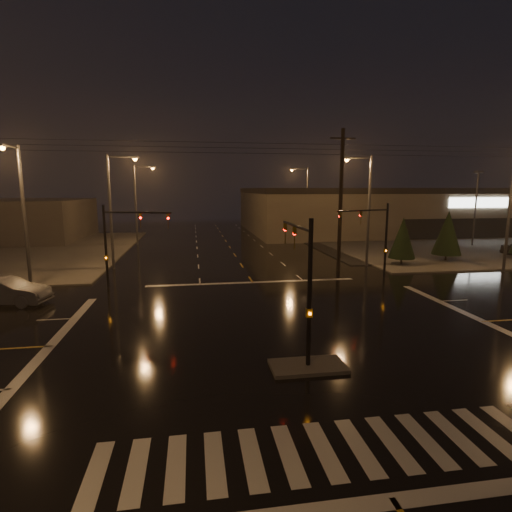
# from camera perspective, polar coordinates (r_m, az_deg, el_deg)

# --- Properties ---
(ground) EXTENTS (140.00, 140.00, 0.00)m
(ground) POSITION_cam_1_polar(r_m,az_deg,el_deg) (20.30, 4.19, -10.90)
(ground) COLOR black
(ground) RESTS_ON ground
(sidewalk_ne) EXTENTS (36.00, 36.00, 0.12)m
(sidewalk_ne) POSITION_cam_1_polar(r_m,az_deg,el_deg) (59.88, 26.17, 1.85)
(sidewalk_ne) COLOR #46433F
(sidewalk_ne) RESTS_ON ground
(median_island) EXTENTS (3.00, 1.60, 0.15)m
(median_island) POSITION_cam_1_polar(r_m,az_deg,el_deg) (16.70, 7.42, -15.35)
(median_island) COLOR #46433F
(median_island) RESTS_ON ground
(crosswalk) EXTENTS (15.00, 2.60, 0.01)m
(crosswalk) POSITION_cam_1_polar(r_m,az_deg,el_deg) (12.64, 14.44, -24.84)
(crosswalk) COLOR beige
(crosswalk) RESTS_ON ground
(stop_bar_near) EXTENTS (16.00, 0.50, 0.01)m
(stop_bar_near) POSITION_cam_1_polar(r_m,az_deg,el_deg) (11.22, 19.11, -30.18)
(stop_bar_near) COLOR beige
(stop_bar_near) RESTS_ON ground
(stop_bar_far) EXTENTS (16.00, 0.50, 0.01)m
(stop_bar_far) POSITION_cam_1_polar(r_m,az_deg,el_deg) (30.66, -0.49, -3.78)
(stop_bar_far) COLOR beige
(stop_bar_far) RESTS_ON ground
(parking_lot) EXTENTS (50.00, 24.00, 0.08)m
(parking_lot) POSITION_cam_1_polar(r_m,az_deg,el_deg) (61.36, 31.07, 1.60)
(parking_lot) COLOR black
(parking_lot) RESTS_ON ground
(retail_building) EXTENTS (60.20, 28.30, 7.20)m
(retail_building) POSITION_cam_1_polar(r_m,az_deg,el_deg) (75.64, 22.56, 6.39)
(retail_building) COLOR #6C5F4D
(retail_building) RESTS_ON ground
(signal_mast_median) EXTENTS (0.25, 4.59, 6.00)m
(signal_mast_median) POSITION_cam_1_polar(r_m,az_deg,el_deg) (16.39, 6.79, -2.25)
(signal_mast_median) COLOR black
(signal_mast_median) RESTS_ON ground
(signal_mast_ne) EXTENTS (4.84, 1.86, 6.00)m
(signal_mast_ne) POSITION_cam_1_polar(r_m,az_deg,el_deg) (32.00, 16.83, 3.25)
(signal_mast_ne) COLOR black
(signal_mast_ne) RESTS_ON ground
(signal_mast_nw) EXTENTS (4.84, 1.86, 6.00)m
(signal_mast_nw) POSITION_cam_1_polar(r_m,az_deg,el_deg) (29.27, -18.98, 2.59)
(signal_mast_nw) COLOR black
(signal_mast_nw) RESTS_ON ground
(streetlight_1) EXTENTS (2.77, 0.32, 10.00)m
(streetlight_1) POSITION_cam_1_polar(r_m,az_deg,el_deg) (37.15, -19.66, 7.04)
(streetlight_1) COLOR #38383A
(streetlight_1) RESTS_ON ground
(streetlight_2) EXTENTS (2.77, 0.32, 10.00)m
(streetlight_2) POSITION_cam_1_polar(r_m,az_deg,el_deg) (52.95, -16.50, 7.80)
(streetlight_2) COLOR #38383A
(streetlight_2) RESTS_ON ground
(streetlight_3) EXTENTS (2.77, 0.32, 10.00)m
(streetlight_3) POSITION_cam_1_polar(r_m,az_deg,el_deg) (37.88, 15.44, 7.29)
(streetlight_3) COLOR #38383A
(streetlight_3) RESTS_ON ground
(streetlight_4) EXTENTS (2.77, 0.32, 10.00)m
(streetlight_4) POSITION_cam_1_polar(r_m,az_deg,el_deg) (56.70, 7.04, 8.21)
(streetlight_4) COLOR #38383A
(streetlight_4) RESTS_ON ground
(streetlight_5) EXTENTS (0.32, 2.77, 10.00)m
(streetlight_5) POSITION_cam_1_polar(r_m,az_deg,el_deg) (31.90, -30.49, 5.95)
(streetlight_5) COLOR #38383A
(streetlight_5) RESTS_ON ground
(utility_pole_1) EXTENTS (2.20, 0.32, 12.00)m
(utility_pole_1) POSITION_cam_1_polar(r_m,az_deg,el_deg) (34.80, 12.00, 7.79)
(utility_pole_1) COLOR black
(utility_pole_1) RESTS_ON ground
(conifer_0) EXTENTS (2.43, 2.43, 4.49)m
(conifer_0) POSITION_cam_1_polar(r_m,az_deg,el_deg) (39.48, 20.22, 2.45)
(conifer_0) COLOR black
(conifer_0) RESTS_ON ground
(conifer_1) EXTENTS (2.76, 2.76, 5.01)m
(conifer_1) POSITION_cam_1_polar(r_m,az_deg,el_deg) (43.37, 25.70, 3.02)
(conifer_1) COLOR black
(conifer_1) RESTS_ON ground
(car_crossing) EXTENTS (5.44, 2.74, 1.71)m
(car_crossing) POSITION_cam_1_polar(r_m,az_deg,el_deg) (29.15, -32.21, -4.28)
(car_crossing) COLOR slate
(car_crossing) RESTS_ON ground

